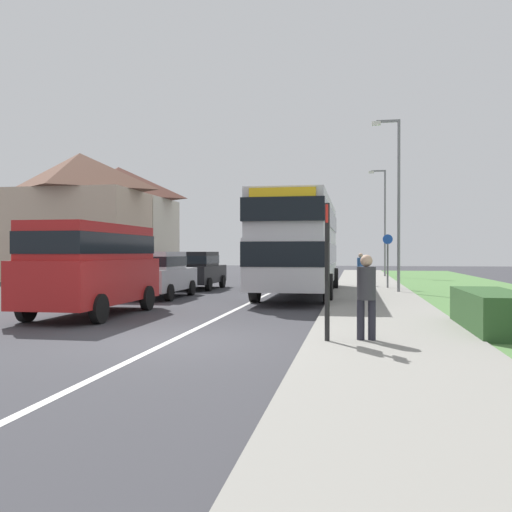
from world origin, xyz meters
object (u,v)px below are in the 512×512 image
object	(u,v)px
parked_van_red	(92,262)
parked_car_black	(197,269)
double_decker_bus	(300,241)
bus_stop_sign	(327,262)
cycle_route_sign	(388,259)
parked_car_silver	(158,273)
street_lamp_mid	(396,194)
street_lamp_far	(383,216)
pedestrian_at_stop	(366,293)
pedestrian_walking_away	(361,268)

from	to	relation	value
parked_van_red	parked_car_black	xyz separation A→B (m)	(-0.21, 10.73, -0.50)
double_decker_bus	bus_stop_sign	bearing A→B (deg)	-81.97
parked_van_red	cycle_route_sign	distance (m)	14.31
parked_car_silver	street_lamp_mid	bearing A→B (deg)	20.36
bus_stop_sign	street_lamp_far	world-z (taller)	street_lamp_far
pedestrian_at_stop	parked_car_black	bearing A→B (deg)	117.22
double_decker_bus	parked_car_black	xyz separation A→B (m)	(-5.07, 3.03, -1.19)
parked_van_red	street_lamp_mid	bearing A→B (deg)	46.43
parked_car_silver	pedestrian_walking_away	size ratio (longest dim) A/B	2.54
street_lamp_far	parked_car_silver	bearing A→B (deg)	-116.95
parked_car_black	bus_stop_sign	size ratio (longest dim) A/B	1.59
parked_car_silver	double_decker_bus	bearing A→B (deg)	20.55
street_lamp_far	parked_van_red	bearing A→B (deg)	-110.51
parked_car_black	cycle_route_sign	bearing A→B (deg)	5.40
parked_van_red	parked_car_silver	size ratio (longest dim) A/B	1.18
double_decker_bus	street_lamp_far	distance (m)	16.67
double_decker_bus	pedestrian_walking_away	distance (m)	6.10
pedestrian_at_stop	cycle_route_sign	bearing A→B (deg)	85.23
double_decker_bus	cycle_route_sign	world-z (taller)	double_decker_bus
pedestrian_at_stop	bus_stop_sign	xyz separation A→B (m)	(-0.70, -0.21, 0.56)
parked_van_red	cycle_route_sign	xyz separation A→B (m)	(8.46, 11.54, -0.02)
pedestrian_walking_away	bus_stop_sign	distance (m)	17.07
pedestrian_walking_away	parked_car_silver	bearing A→B (deg)	-135.53
parked_car_silver	pedestrian_at_stop	world-z (taller)	parked_car_silver
double_decker_bus	cycle_route_sign	xyz separation A→B (m)	(3.59, 3.85, -0.71)
double_decker_bus	pedestrian_at_stop	world-z (taller)	double_decker_bus
parked_car_silver	pedestrian_walking_away	bearing A→B (deg)	44.47
pedestrian_at_stop	parked_van_red	bearing A→B (deg)	153.01
street_lamp_mid	cycle_route_sign	bearing A→B (deg)	94.19
parked_car_black	street_lamp_mid	xyz separation A→B (m)	(8.85, -1.65, 3.14)
pedestrian_at_stop	street_lamp_far	distance (m)	27.65
parked_car_silver	pedestrian_at_stop	distance (m)	12.02
parked_car_black	bus_stop_sign	bearing A→B (deg)	-65.33
parked_van_red	street_lamp_far	distance (m)	25.50
bus_stop_sign	cycle_route_sign	world-z (taller)	bus_stop_sign
parked_van_red	street_lamp_far	world-z (taller)	street_lamp_far
pedestrian_walking_away	street_lamp_mid	bearing A→B (deg)	-71.66
parked_car_black	double_decker_bus	bearing A→B (deg)	-30.85
bus_stop_sign	parked_car_black	bearing A→B (deg)	114.67
street_lamp_mid	street_lamp_far	bearing A→B (deg)	89.04
double_decker_bus	street_lamp_far	bearing A→B (deg)	75.93
parked_van_red	bus_stop_sign	size ratio (longest dim) A/B	1.93
cycle_route_sign	parked_van_red	bearing A→B (deg)	-126.22
pedestrian_at_stop	cycle_route_sign	world-z (taller)	cycle_route_sign
pedestrian_walking_away	street_lamp_mid	xyz separation A→B (m)	(1.36, -4.10, 3.11)
double_decker_bus	parked_car_silver	xyz separation A→B (m)	(-5.11, -1.92, -1.20)
double_decker_bus	bus_stop_sign	xyz separation A→B (m)	(1.63, -11.56, -0.60)
parked_van_red	street_lamp_far	xyz separation A→B (m)	(8.88, 23.75, 2.70)
double_decker_bus	pedestrian_walking_away	bearing A→B (deg)	66.18
street_lamp_mid	street_lamp_far	xyz separation A→B (m)	(0.25, 14.67, 0.06)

